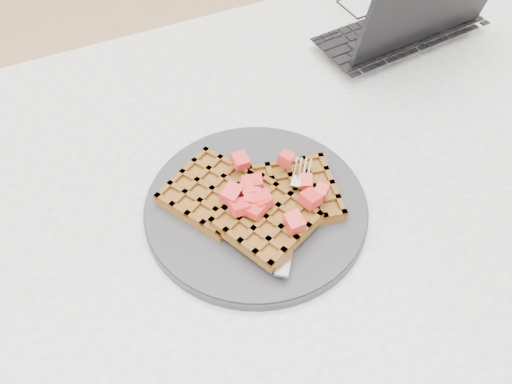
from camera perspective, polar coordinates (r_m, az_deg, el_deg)
table at (r=0.86m, az=1.48°, el=-3.93°), size 1.20×0.80×0.75m
plate at (r=0.73m, az=0.00°, el=-1.60°), size 0.29×0.29×0.02m
waffles at (r=0.71m, az=0.14°, el=-0.86°), size 0.23×0.21×0.03m
strawberry_pile at (r=0.69m, az=0.00°, el=0.74°), size 0.15×0.15×0.02m
fork at (r=0.71m, az=3.87°, el=-1.96°), size 0.13×0.16×0.02m
laptop at (r=1.02m, az=13.74°, el=16.60°), size 0.31×0.24×0.20m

